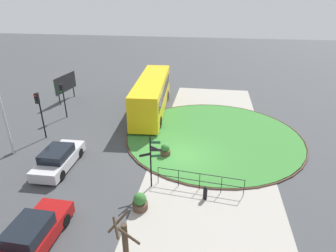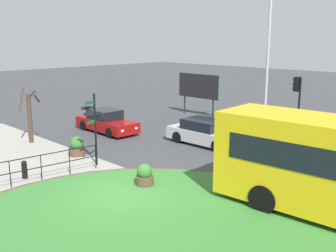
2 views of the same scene
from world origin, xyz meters
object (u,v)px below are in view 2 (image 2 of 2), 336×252
car_near_lane (106,122)px  car_far_lane (205,133)px  billboard_left (199,87)px  planter_near_signpost (145,177)px  bollard_foreground (24,169)px  traffic_light_far (297,96)px  planter_kerbside (77,147)px  lamppost_tall (268,52)px  street_tree_bare (30,115)px  signpost_directional (94,124)px

car_near_lane → car_far_lane: (6.34, 2.09, 0.01)m
billboard_left → planter_near_signpost: 15.40m
bollard_foreground → car_near_lane: size_ratio=0.17×
traffic_light_far → planter_kerbside: (-6.81, -9.42, -2.32)m
lamppost_tall → street_tree_bare: lamppost_tall is taller
billboard_left → traffic_light_far: bearing=-18.7°
signpost_directional → bollard_foreground: bearing=-101.2°
car_near_lane → street_tree_bare: size_ratio=1.48×
signpost_directional → lamppost_tall: lamppost_tall is taller
signpost_directional → bollard_foreground: size_ratio=4.23×
car_far_lane → lamppost_tall: (1.15, 4.18, 4.36)m
car_near_lane → street_tree_bare: (-0.80, -4.62, 0.97)m
car_near_lane → lamppost_tall: 10.70m
bollard_foreground → planter_kerbside: 3.65m
car_near_lane → lamppost_tall: bearing=40.9°
car_near_lane → car_far_lane: car_near_lane is taller
signpost_directional → bollard_foreground: 3.56m
signpost_directional → planter_near_signpost: 3.97m
signpost_directional → planter_near_signpost: size_ratio=3.52×
traffic_light_far → bollard_foreground: bearing=62.3°
planter_near_signpost → street_tree_bare: 9.70m
car_far_lane → signpost_directional: bearing=-101.3°
car_far_lane → street_tree_bare: bearing=-137.9°
lamppost_tall → street_tree_bare: 14.10m
street_tree_bare → car_far_lane: bearing=43.2°
signpost_directional → traffic_light_far: 10.84m
lamppost_tall → car_near_lane: bearing=-140.1°
car_near_lane → signpost_directional: bearing=-39.5°
traffic_light_far → car_near_lane: bearing=23.1°
car_far_lane → billboard_left: bearing=132.4°
signpost_directional → car_near_lane: signpost_directional is taller
car_far_lane → planter_kerbside: size_ratio=4.52×
bollard_foreground → lamppost_tall: 14.85m
signpost_directional → billboard_left: signpost_directional is taller
traffic_light_far → signpost_directional: bearing=58.8°
signpost_directional → car_far_lane: size_ratio=0.75×
signpost_directional → street_tree_bare: bearing=-178.0°
signpost_directional → planter_near_signpost: (3.65, -0.18, -1.55)m
car_far_lane → lamppost_tall: bearing=73.5°
traffic_light_far → billboard_left: (-9.51, 2.99, -0.60)m
billboard_left → signpost_directional: bearing=-71.0°
car_near_lane → planter_kerbside: car_near_lane is taller
billboard_left → street_tree_bare: size_ratio=1.23×
traffic_light_far → planter_near_signpost: (-1.18, -9.86, -2.33)m
car_near_lane → billboard_left: bearing=87.6°
bollard_foreground → car_far_lane: 9.80m
lamppost_tall → bollard_foreground: bearing=-102.0°
bollard_foreground → traffic_light_far: bearing=66.9°
planter_kerbside → car_near_lane: bearing=127.5°
bollard_foreground → planter_near_signpost: bearing=34.6°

